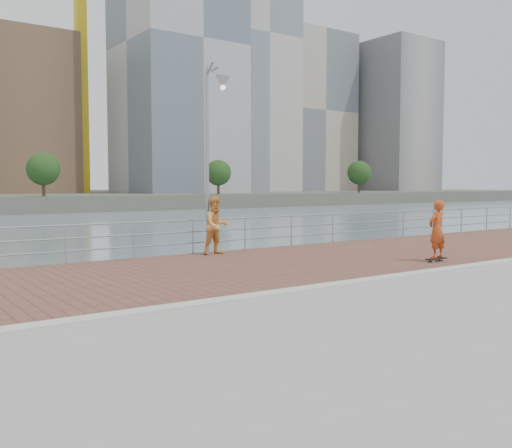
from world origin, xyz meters
TOP-DOWN VIEW (x-y plane):
  - water at (0.00, 0.00)m, footprint 400.00×400.00m
  - brick_lane at (0.00, 3.60)m, footprint 40.00×6.80m
  - curb at (0.00, 0.00)m, footprint 40.00×0.40m
  - guardrail at (0.00, 7.00)m, footprint 39.06×0.06m
  - street_lamp at (1.29, 6.08)m, footprint 0.42×1.23m
  - skateboard at (5.85, 1.18)m, footprint 0.83×0.27m
  - skateboarder at (5.85, 1.18)m, footprint 0.65×0.45m
  - bystander at (1.51, 6.32)m, footprint 0.91×0.72m
  - tower_crane at (27.36, 104.00)m, footprint 47.00×2.00m
  - skyline at (33.17, 104.24)m, footprint 233.00×41.00m
  - shoreline_trees at (9.49, 77.00)m, footprint 145.01×5.04m

SIDE VIEW (x-z plane):
  - water at x=0.00m, z-range -2.00..-2.00m
  - brick_lane at x=0.00m, z-range 0.00..0.02m
  - curb at x=0.00m, z-range 0.00..0.06m
  - skateboard at x=5.85m, z-range 0.05..0.14m
  - guardrail at x=0.00m, z-range 0.13..1.25m
  - bystander at x=1.51m, z-range 0.02..1.87m
  - skateboarder at x=5.85m, z-range 0.10..1.80m
  - street_lamp at x=1.29m, z-range 1.22..6.99m
  - shoreline_trees at x=9.49m, z-range 1.03..7.75m
  - skyline at x=33.17m, z-range -11.81..61.69m
  - tower_crane at x=27.36m, z-range 8.15..58.85m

